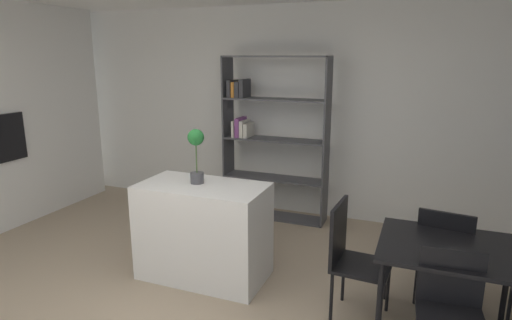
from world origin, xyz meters
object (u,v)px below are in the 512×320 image
Objects in this scene: potted_plant_on_island at (196,150)px; open_bookshelf at (267,132)px; dining_table at (450,256)px; dining_chair_near at (450,304)px; built_in_oven at (2,138)px; dining_chair_far at (445,247)px; dining_chair_island_side at (350,251)px; kitchen_island at (204,231)px.

open_bookshelf reaches higher than potted_plant_on_island.
dining_table is 0.48m from dining_chair_near.
open_bookshelf is 3.23m from dining_chair_near.
built_in_oven is 0.68× the size of dining_chair_near.
built_in_oven is 3.19m from open_bookshelf.
dining_chair_far reaches higher than dining_table.
dining_chair_island_side is at bearing 179.47° from dining_table.
kitchen_island is at bearing 176.05° from dining_table.
open_bookshelf is at bearing 29.89° from built_in_oven.
potted_plant_on_island is 0.59× the size of dining_chair_near.
potted_plant_on_island reaches higher than dining_chair_far.
kitchen_island is at bearing 160.19° from dining_chair_near.
dining_chair_island_side reaches higher than kitchen_island.
open_bookshelf is 2.06× the size of dining_table.
dining_chair_far is (0.72, 0.44, -0.03)m from dining_chair_island_side.
dining_chair_far is 1.01× the size of dining_chair_near.
dining_chair_far is (2.13, -1.45, -0.60)m from open_bookshelf.
open_bookshelf is 2.64m from dining_chair_far.
built_in_oven reaches higher than dining_chair_island_side.
dining_chair_far is at bearing 91.71° from dining_table.
dining_chair_island_side is at bearing -6.86° from potted_plant_on_island.
dining_table is at bearing -86.79° from dining_chair_island_side.
kitchen_island is 0.78m from potted_plant_on_island.
dining_chair_far is at bearing 8.11° from kitchen_island.
open_bookshelf is at bearing -25.98° from dining_chair_far.
kitchen_island is 2.22m from dining_chair_near.
dining_chair_near is (4.90, -0.77, -0.61)m from built_in_oven.
dining_chair_far is (-0.01, 0.45, -0.13)m from dining_table.
potted_plant_on_island is at bearing -92.58° from open_bookshelf.
dining_chair_near is at bearing -118.82° from dining_chair_island_side.
kitchen_island is at bearing -27.05° from potted_plant_on_island.
open_bookshelf reaches higher than dining_chair_far.
dining_chair_near is at bearing -16.23° from potted_plant_on_island.
built_in_oven reaches higher than kitchen_island.
dining_table is at bearing -4.78° from potted_plant_on_island.
dining_chair_near is (2.13, -2.36, -0.60)m from open_bookshelf.
kitchen_island is 0.57× the size of open_bookshelf.
built_in_oven is at bearing -150.11° from open_bookshelf.
kitchen_island is 2.32× the size of potted_plant_on_island.
potted_plant_on_island is 1.64m from dining_chair_island_side.
built_in_oven is 0.49× the size of kitchen_island.
kitchen_island is 1.24× the size of dining_chair_island_side.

